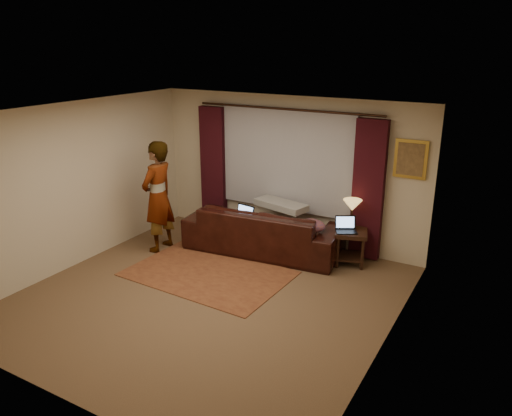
{
  "coord_description": "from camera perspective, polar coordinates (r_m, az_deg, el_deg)",
  "views": [
    {
      "loc": [
        3.72,
        -5.18,
        3.48
      ],
      "look_at": [
        0.1,
        1.2,
        1.0
      ],
      "focal_mm": 35.0,
      "sensor_mm": 36.0,
      "label": 1
    }
  ],
  "objects": [
    {
      "name": "floor",
      "position": [
        7.27,
        -5.45,
        -10.07
      ],
      "size": [
        5.0,
        5.0,
        0.01
      ],
      "primitive_type": "cube",
      "color": "brown",
      "rests_on": "ground"
    },
    {
      "name": "tiffany_lamp",
      "position": [
        8.15,
        10.9,
        -0.69
      ],
      "size": [
        0.31,
        0.31,
        0.48
      ],
      "primitive_type": null,
      "rotation": [
        0.0,
        0.0,
        0.04
      ],
      "color": "#A17937",
      "rests_on": "end_table"
    },
    {
      "name": "wall_left",
      "position": [
        8.38,
        -19.92,
        2.47
      ],
      "size": [
        0.02,
        5.0,
        2.6
      ],
      "primitive_type": "cube",
      "color": "beige",
      "rests_on": "ground"
    },
    {
      "name": "drape_right",
      "position": [
        8.22,
        12.7,
        1.96
      ],
      "size": [
        0.5,
        0.14,
        2.3
      ],
      "primitive_type": "cube",
      "color": "black",
      "rests_on": "floor"
    },
    {
      "name": "person",
      "position": [
        8.61,
        -11.13,
        1.27
      ],
      "size": [
        0.58,
        0.58,
        1.91
      ],
      "primitive_type": "imported",
      "rotation": [
        0.0,
        0.0,
        -1.54
      ],
      "color": "gray",
      "rests_on": "floor"
    },
    {
      "name": "wall_right",
      "position": [
        5.75,
        15.1,
        -4.29
      ],
      "size": [
        0.02,
        5.0,
        2.6
      ],
      "primitive_type": "cube",
      "color": "beige",
      "rests_on": "ground"
    },
    {
      "name": "sheer_curtain",
      "position": [
        8.71,
        3.48,
        5.5
      ],
      "size": [
        2.5,
        0.05,
        1.8
      ],
      "primitive_type": "cube",
      "color": "#A4A4AC",
      "rests_on": "wall_back"
    },
    {
      "name": "end_table",
      "position": [
        8.24,
        10.72,
        -4.44
      ],
      "size": [
        0.63,
        0.63,
        0.58
      ],
      "primitive_type": "cube",
      "rotation": [
        0.0,
        0.0,
        0.31
      ],
      "color": "black",
      "rests_on": "floor"
    },
    {
      "name": "drape_left",
      "position": [
        9.48,
        -4.88,
        4.57
      ],
      "size": [
        0.5,
        0.14,
        2.3
      ],
      "primitive_type": "cube",
      "color": "black",
      "rests_on": "floor"
    },
    {
      "name": "laptop_sofa",
      "position": [
        8.47,
        -1.78,
        -0.74
      ],
      "size": [
        0.41,
        0.44,
        0.26
      ],
      "primitive_type": null,
      "rotation": [
        0.0,
        0.0,
        -0.17
      ],
      "color": "black",
      "rests_on": "sofa"
    },
    {
      "name": "sofa",
      "position": [
        8.51,
        0.85,
        -1.55
      ],
      "size": [
        2.77,
        1.43,
        1.08
      ],
      "primitive_type": "imported",
      "rotation": [
        0.0,
        0.0,
        3.25
      ],
      "color": "black",
      "rests_on": "floor"
    },
    {
      "name": "area_rug",
      "position": [
        7.91,
        -5.47,
        -7.45
      ],
      "size": [
        2.51,
        1.73,
        0.01
      ],
      "primitive_type": "cube",
      "rotation": [
        0.0,
        0.0,
        -0.04
      ],
      "color": "brown",
      "rests_on": "floor"
    },
    {
      "name": "ceiling",
      "position": [
        6.44,
        -6.17,
        10.72
      ],
      "size": [
        5.0,
        5.0,
        0.02
      ],
      "primitive_type": "cube",
      "color": "silver",
      "rests_on": "ground"
    },
    {
      "name": "laptop_table",
      "position": [
        8.02,
        10.33,
        -1.93
      ],
      "size": [
        0.46,
        0.47,
        0.24
      ],
      "primitive_type": null,
      "rotation": [
        0.0,
        0.0,
        0.52
      ],
      "color": "black",
      "rests_on": "end_table"
    },
    {
      "name": "wall_front",
      "position": [
        5.08,
        -22.4,
        -8.27
      ],
      "size": [
        5.0,
        0.02,
        2.6
      ],
      "primitive_type": "cube",
      "color": "beige",
      "rests_on": "ground"
    },
    {
      "name": "curtain_rod",
      "position": [
        8.51,
        3.44,
        11.22
      ],
      "size": [
        0.04,
        0.04,
        3.4
      ],
      "primitive_type": "cylinder",
      "color": "black",
      "rests_on": "wall_back"
    },
    {
      "name": "throw_blanket",
      "position": [
        8.47,
        2.9,
        2.19
      ],
      "size": [
        0.99,
        0.58,
        0.11
      ],
      "primitive_type": "cube",
      "rotation": [
        0.0,
        0.0,
        -0.23
      ],
      "color": "gray",
      "rests_on": "sofa"
    },
    {
      "name": "picture_frame",
      "position": [
        8.01,
        17.27,
        5.36
      ],
      "size": [
        0.5,
        0.04,
        0.6
      ],
      "primitive_type": "cube",
      "color": "gold",
      "rests_on": "wall_back"
    },
    {
      "name": "wall_back",
      "position": [
        8.81,
        3.63,
        4.31
      ],
      "size": [
        5.0,
        0.02,
        2.6
      ],
      "primitive_type": "cube",
      "color": "beige",
      "rests_on": "ground"
    },
    {
      "name": "clothing_pile",
      "position": [
        8.07,
        6.33,
        -2.06
      ],
      "size": [
        0.54,
        0.47,
        0.2
      ],
      "primitive_type": "ellipsoid",
      "rotation": [
        0.0,
        0.0,
        0.27
      ],
      "color": "brown",
      "rests_on": "sofa"
    }
  ]
}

